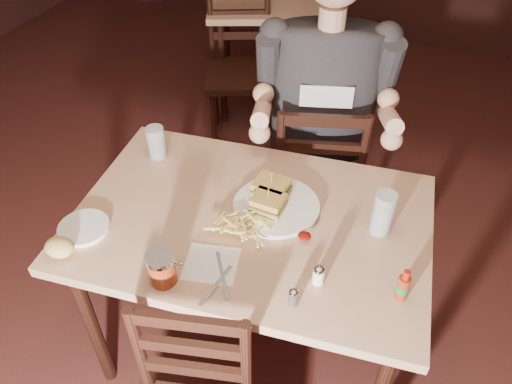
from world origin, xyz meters
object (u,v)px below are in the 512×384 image
(glass_left, at_px, (156,142))
(hot_sauce, at_px, (404,284))
(bg_chair_far, at_px, (293,13))
(glass_right, at_px, (383,213))
(bg_chair_near, at_px, (240,74))
(syrup_dispenser, at_px, (162,268))
(bg_table, at_px, (270,8))
(dinner_plate, at_px, (276,207))
(side_plate, at_px, (84,229))
(diner, at_px, (327,82))
(main_table, at_px, (251,234))
(chair_far, at_px, (316,174))

(glass_left, xyz_separation_m, hot_sauce, (1.01, -0.35, -0.01))
(bg_chair_far, relative_size, glass_right, 5.44)
(bg_chair_near, xyz_separation_m, hot_sauce, (1.16, -1.60, 0.36))
(bg_chair_far, distance_m, syrup_dispenser, 2.96)
(bg_table, distance_m, bg_chair_far, 0.60)
(bg_chair_near, relative_size, dinner_plate, 3.16)
(glass_left, bearing_deg, bg_chair_near, 97.12)
(hot_sauce, bearing_deg, side_plate, -174.64)
(bg_chair_near, distance_m, diner, 1.20)
(main_table, xyz_separation_m, bg_chair_near, (-0.63, 1.45, -0.22))
(dinner_plate, bearing_deg, hot_sauce, -25.98)
(main_table, relative_size, dinner_plate, 4.33)
(main_table, relative_size, glass_left, 9.78)
(bg_chair_far, height_order, dinner_plate, bg_chair_far)
(chair_far, distance_m, bg_chair_near, 1.03)
(main_table, xyz_separation_m, bg_table, (-0.63, 2.00, -0.01))
(chair_far, relative_size, glass_left, 7.00)
(hot_sauce, xyz_separation_m, syrup_dispenser, (-0.69, -0.19, -0.00))
(bg_chair_near, distance_m, hot_sauce, 2.01)
(chair_far, xyz_separation_m, side_plate, (-0.58, -0.94, 0.32))
(diner, bearing_deg, bg_table, 101.82)
(syrup_dispenser, xyz_separation_m, side_plate, (-0.35, 0.09, -0.05))
(glass_right, relative_size, hot_sauce, 1.37)
(glass_right, height_order, syrup_dispenser, glass_right)
(chair_far, distance_m, dinner_plate, 0.69)
(main_table, xyz_separation_m, dinner_plate, (0.07, 0.07, 0.09))
(main_table, distance_m, diner, 0.70)
(dinner_plate, bearing_deg, chair_far, 89.83)
(diner, bearing_deg, dinner_plate, -107.45)
(main_table, xyz_separation_m, hot_sauce, (0.53, -0.15, 0.14))
(dinner_plate, height_order, glass_left, glass_left)
(chair_far, xyz_separation_m, glass_right, (0.36, -0.59, 0.39))
(hot_sauce, bearing_deg, main_table, 163.95)
(bg_chair_near, height_order, dinner_plate, bg_chair_near)
(side_plate, bearing_deg, dinner_plate, 29.44)
(glass_right, relative_size, syrup_dispenser, 1.44)
(glass_left, relative_size, side_plate, 0.79)
(main_table, distance_m, bg_table, 2.09)
(main_table, xyz_separation_m, chair_far, (0.07, 0.69, -0.23))
(hot_sauce, bearing_deg, chair_far, 118.94)
(bg_chair_far, xyz_separation_m, diner, (0.71, -1.91, 0.55))
(diner, relative_size, glass_right, 6.32)
(chair_far, xyz_separation_m, bg_chair_near, (-0.70, 0.76, 0.01))
(side_plate, bearing_deg, syrup_dispenser, -14.84)
(diner, distance_m, glass_right, 0.65)
(chair_far, relative_size, diner, 0.90)
(glass_right, bearing_deg, bg_chair_far, 113.32)
(bg_table, bearing_deg, chair_far, -61.95)
(bg_chair_far, bearing_deg, bg_table, 66.91)
(diner, height_order, side_plate, diner)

